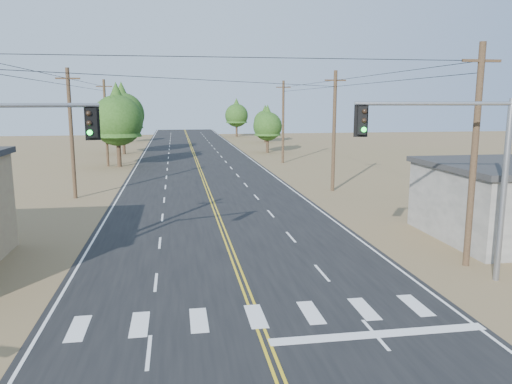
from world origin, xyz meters
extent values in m
cube|color=black|center=(0.00, 30.00, 0.01)|extent=(15.00, 200.00, 0.02)
cylinder|color=#4C3826|center=(-10.50, 32.00, 5.00)|extent=(0.30, 0.30, 10.00)
cube|color=#4C3826|center=(-10.50, 32.00, 9.20)|extent=(1.80, 0.12, 0.12)
cylinder|color=#4C3826|center=(-10.50, 52.00, 5.00)|extent=(0.30, 0.30, 10.00)
cube|color=#4C3826|center=(-10.50, 52.00, 9.20)|extent=(1.80, 0.12, 0.12)
cylinder|color=#4C3826|center=(10.50, 12.00, 5.00)|extent=(0.30, 0.30, 10.00)
cube|color=#4C3826|center=(10.50, 12.00, 9.20)|extent=(1.80, 0.12, 0.12)
cylinder|color=#4C3826|center=(10.50, 32.00, 5.00)|extent=(0.30, 0.30, 10.00)
cube|color=#4C3826|center=(10.50, 32.00, 9.20)|extent=(1.80, 0.12, 0.12)
cylinder|color=#4C3826|center=(10.50, 52.00, 5.00)|extent=(0.30, 0.30, 10.00)
cube|color=#4C3826|center=(10.50, 52.00, 9.20)|extent=(1.80, 0.12, 0.12)
cylinder|color=gray|center=(-8.25, 10.95, 7.33)|extent=(5.56, 2.07, 0.17)
cube|color=black|center=(-5.78, 11.81, 6.66)|extent=(0.44, 0.41, 1.14)
sphere|color=black|center=(-5.85, 11.63, 7.02)|extent=(0.21, 0.21, 0.21)
sphere|color=black|center=(-5.85, 11.63, 6.66)|extent=(0.21, 0.21, 0.21)
sphere|color=#0CE533|center=(-5.85, 11.63, 6.30)|extent=(0.21, 0.21, 0.21)
cylinder|color=gray|center=(10.65, 10.00, 3.64)|extent=(0.25, 0.25, 7.29)
cylinder|color=gray|center=(10.65, 10.00, 7.29)|extent=(0.19, 0.19, 0.62)
cylinder|color=gray|center=(7.62, 10.66, 7.39)|extent=(6.10, 1.48, 0.17)
cube|color=black|center=(4.89, 11.25, 6.71)|extent=(0.42, 0.38, 1.15)
sphere|color=black|center=(4.93, 11.07, 7.08)|extent=(0.21, 0.21, 0.21)
sphere|color=black|center=(4.93, 11.07, 6.71)|extent=(0.21, 0.21, 0.21)
sphere|color=#0CE533|center=(4.93, 11.07, 6.35)|extent=(0.21, 0.21, 0.21)
cylinder|color=#3F2D1E|center=(-9.14, 51.44, 1.75)|extent=(0.50, 0.50, 3.50)
cone|color=#204513|center=(-9.14, 51.44, 6.61)|extent=(5.44, 5.44, 6.22)
sphere|color=#204513|center=(-9.14, 51.44, 5.35)|extent=(5.83, 5.83, 5.83)
cylinder|color=#3F2D1E|center=(-9.99, 66.09, 1.86)|extent=(0.45, 0.45, 3.72)
cone|color=#204513|center=(-9.99, 66.09, 7.03)|extent=(5.79, 5.79, 6.61)
sphere|color=#204513|center=(-9.99, 66.09, 5.68)|extent=(6.20, 6.20, 6.20)
cylinder|color=#3F2D1E|center=(-10.99, 88.41, 1.05)|extent=(0.39, 0.39, 2.10)
cone|color=#204513|center=(-10.99, 88.41, 3.96)|extent=(3.26, 3.26, 3.73)
sphere|color=#204513|center=(-10.99, 88.41, 3.21)|extent=(3.50, 3.50, 3.50)
cylinder|color=#3F2D1E|center=(10.92, 64.74, 1.28)|extent=(0.42, 0.42, 2.56)
cone|color=#204513|center=(10.92, 64.74, 4.83)|extent=(3.98, 3.98, 4.54)
sphere|color=#204513|center=(10.92, 64.74, 3.90)|extent=(4.26, 4.26, 4.26)
cylinder|color=#3F2D1E|center=(14.00, 83.83, 1.25)|extent=(0.39, 0.39, 2.51)
cone|color=#204513|center=(14.00, 83.83, 4.73)|extent=(3.90, 3.90, 4.45)
sphere|color=#204513|center=(14.00, 83.83, 3.83)|extent=(4.18, 4.18, 4.18)
cylinder|color=#3F2D1E|center=(10.64, 100.02, 1.50)|extent=(0.46, 0.46, 2.99)
cone|color=#204513|center=(10.64, 100.02, 5.65)|extent=(4.65, 4.65, 5.32)
sphere|color=#204513|center=(10.64, 100.02, 4.57)|extent=(4.98, 4.98, 4.98)
camera|label=1|loc=(-2.63, -8.27, 7.45)|focal=35.00mm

